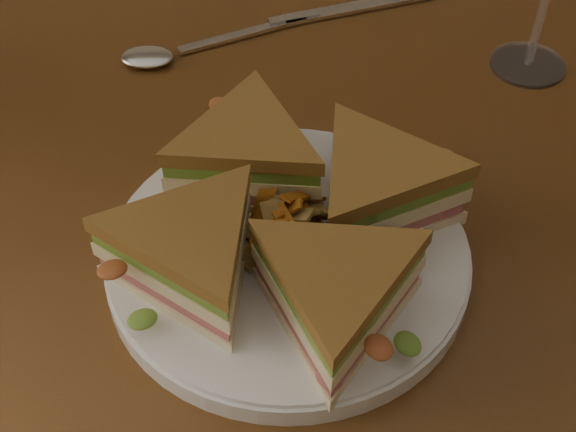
{
  "coord_description": "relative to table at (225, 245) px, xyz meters",
  "views": [
    {
      "loc": [
        0.06,
        -0.47,
        1.19
      ],
      "look_at": [
        0.06,
        -0.1,
        0.8
      ],
      "focal_mm": 50.0,
      "sensor_mm": 36.0,
      "label": 1
    }
  ],
  "objects": [
    {
      "name": "table",
      "position": [
        0.0,
        0.0,
        0.0
      ],
      "size": [
        1.2,
        0.8,
        0.75
      ],
      "color": "#3E220E",
      "rests_on": "ground"
    },
    {
      "name": "knife",
      "position": [
        0.13,
        0.23,
        0.1
      ],
      "size": [
        0.21,
        0.08,
        0.0
      ],
      "rotation": [
        0.0,
        0.0,
        0.34
      ],
      "color": "silver",
      "rests_on": "table"
    },
    {
      "name": "plate",
      "position": [
        0.06,
        -0.1,
        0.11
      ],
      "size": [
        0.25,
        0.25,
        0.02
      ],
      "primitive_type": "cylinder",
      "color": "white",
      "rests_on": "table"
    },
    {
      "name": "crisps_mound",
      "position": [
        0.06,
        -0.1,
        0.14
      ],
      "size": [
        0.09,
        0.09,
        0.05
      ],
      "primitive_type": null,
      "color": "#AF5E16",
      "rests_on": "plate"
    },
    {
      "name": "spoon",
      "position": [
        -0.05,
        0.14,
        0.1
      ],
      "size": [
        0.17,
        0.09,
        0.01
      ],
      "rotation": [
        0.0,
        0.0,
        0.45
      ],
      "color": "silver",
      "rests_on": "table"
    },
    {
      "name": "sandwich_wedges",
      "position": [
        0.06,
        -0.1,
        0.14
      ],
      "size": [
        0.3,
        0.3,
        0.06
      ],
      "color": "#FBEAB9",
      "rests_on": "plate"
    }
  ]
}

